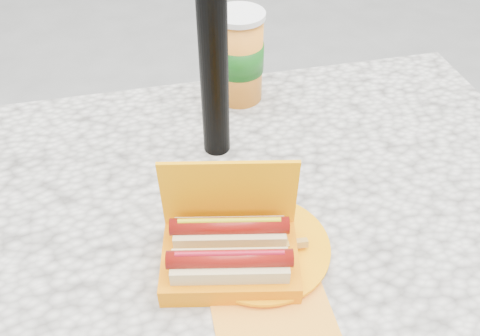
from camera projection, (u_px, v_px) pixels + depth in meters
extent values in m
cube|color=beige|center=(235.00, 216.00, 0.88)|extent=(1.20, 0.80, 0.05)
cylinder|color=black|center=(15.00, 263.00, 1.27)|extent=(0.07, 0.07, 0.70)
cylinder|color=black|center=(386.00, 200.00, 1.43)|extent=(0.07, 0.07, 0.70)
cube|color=#F79800|center=(230.00, 262.00, 0.76)|extent=(0.22, 0.17, 0.04)
cube|color=#F79800|center=(229.00, 194.00, 0.75)|extent=(0.20, 0.05, 0.13)
cube|color=#D8BA8A|center=(230.00, 270.00, 0.72)|extent=(0.17, 0.08, 0.04)
cylinder|color=#9C120B|center=(230.00, 259.00, 0.70)|extent=(0.18, 0.06, 0.03)
cylinder|color=maroon|center=(230.00, 254.00, 0.69)|extent=(0.15, 0.04, 0.01)
cube|color=#D8BA8A|center=(230.00, 237.00, 0.76)|extent=(0.17, 0.08, 0.04)
cylinder|color=#9C120B|center=(230.00, 226.00, 0.75)|extent=(0.18, 0.06, 0.03)
cylinder|color=#D4C70E|center=(229.00, 221.00, 0.74)|extent=(0.15, 0.04, 0.01)
cube|color=orange|center=(270.00, 304.00, 0.72)|extent=(0.17, 0.17, 0.00)
cylinder|color=#F79800|center=(261.00, 248.00, 0.79)|extent=(0.20, 0.20, 0.01)
cylinder|color=#F79800|center=(261.00, 246.00, 0.79)|extent=(0.21, 0.21, 0.01)
cube|color=gold|center=(259.00, 238.00, 0.78)|extent=(0.03, 0.05, 0.01)
cube|color=gold|center=(261.00, 242.00, 0.78)|extent=(0.05, 0.01, 0.01)
cube|color=gold|center=(258.00, 246.00, 0.77)|extent=(0.05, 0.04, 0.01)
cube|color=gold|center=(277.00, 236.00, 0.79)|extent=(0.02, 0.05, 0.01)
cube|color=gold|center=(291.00, 244.00, 0.77)|extent=(0.05, 0.02, 0.01)
cube|color=gold|center=(230.00, 242.00, 0.77)|extent=(0.05, 0.02, 0.01)
cube|color=gold|center=(263.00, 242.00, 0.77)|extent=(0.04, 0.05, 0.01)
cube|color=gold|center=(275.00, 253.00, 0.76)|extent=(0.03, 0.05, 0.01)
cube|color=gold|center=(250.00, 237.00, 0.78)|extent=(0.05, 0.02, 0.01)
cube|color=gold|center=(244.00, 246.00, 0.77)|extent=(0.04, 0.05, 0.01)
cube|color=gold|center=(262.00, 238.00, 0.77)|extent=(0.05, 0.02, 0.01)
cube|color=gold|center=(262.00, 238.00, 0.77)|extent=(0.04, 0.05, 0.01)
cube|color=gold|center=(262.00, 219.00, 0.81)|extent=(0.05, 0.03, 0.01)
cube|color=gold|center=(274.00, 234.00, 0.79)|extent=(0.03, 0.05, 0.01)
cube|color=gold|center=(283.00, 236.00, 0.77)|extent=(0.02, 0.05, 0.01)
ellipsoid|color=maroon|center=(229.00, 230.00, 0.80)|extent=(0.04, 0.04, 0.01)
cube|color=#AF311A|center=(265.00, 233.00, 0.78)|extent=(0.08, 0.06, 0.00)
cylinder|color=orange|center=(239.00, 59.00, 1.05)|extent=(0.10, 0.10, 0.18)
cylinder|color=#155E16|center=(239.00, 57.00, 1.04)|extent=(0.10, 0.10, 0.06)
cylinder|color=white|center=(239.00, 15.00, 0.98)|extent=(0.10, 0.10, 0.01)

